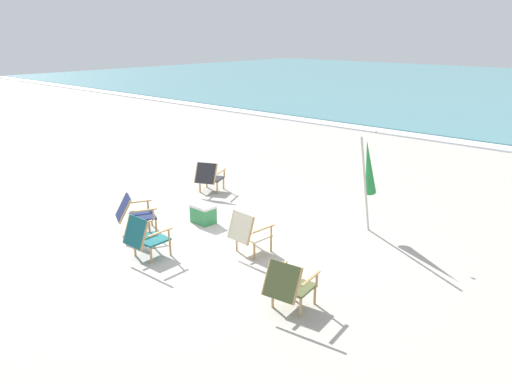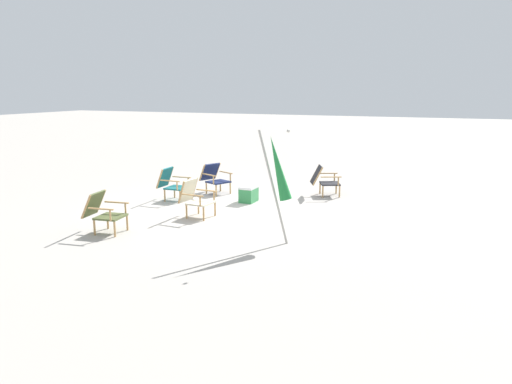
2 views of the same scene
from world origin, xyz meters
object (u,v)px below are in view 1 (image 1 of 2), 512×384
(beach_chair_mid_center, at_px, (145,236))
(umbrella_furled_green, at_px, (369,168))
(beach_chair_back_left, at_px, (248,232))
(beach_chair_front_left, at_px, (289,284))
(cooler_box, at_px, (203,214))
(beach_chair_back_right, at_px, (209,176))
(beach_chair_front_right, at_px, (134,212))

(beach_chair_mid_center, height_order, umbrella_furled_green, umbrella_furled_green)
(beach_chair_back_left, xyz_separation_m, beach_chair_front_left, (1.76, -1.04, -0.01))
(beach_chair_mid_center, bearing_deg, cooler_box, 105.86)
(beach_chair_back_right, bearing_deg, beach_chair_front_right, -74.23)
(cooler_box, bearing_deg, beach_chair_back_left, -16.06)
(beach_chair_back_left, bearing_deg, umbrella_furled_green, 65.24)
(beach_chair_mid_center, relative_size, beach_chair_back_right, 0.90)
(beach_chair_front_right, bearing_deg, umbrella_furled_green, 41.60)
(beach_chair_back_right, bearing_deg, umbrella_furled_green, 3.93)
(cooler_box, bearing_deg, beach_chair_front_right, -116.70)
(beach_chair_back_left, distance_m, umbrella_furled_green, 2.70)
(beach_chair_mid_center, distance_m, beach_chair_back_right, 3.91)
(umbrella_furled_green, bearing_deg, cooler_box, -147.48)
(beach_chair_mid_center, bearing_deg, beach_chair_back_left, 48.05)
(beach_chair_front_right, xyz_separation_m, cooler_box, (0.64, 1.28, -0.22))
(beach_chair_front_left, height_order, umbrella_furled_green, umbrella_furled_green)
(beach_chair_mid_center, distance_m, cooler_box, 1.96)
(beach_chair_back_left, distance_m, beach_chair_front_left, 2.04)
(beach_chair_mid_center, height_order, beach_chair_back_right, beach_chair_mid_center)
(beach_chair_front_left, xyz_separation_m, umbrella_furled_green, (-0.69, 3.35, 0.92))
(beach_chair_front_right, relative_size, umbrella_furled_green, 0.45)
(beach_chair_mid_center, height_order, beach_chair_back_left, beach_chair_back_left)
(beach_chair_front_right, height_order, cooler_box, beach_chair_front_right)
(beach_chair_back_left, bearing_deg, beach_chair_mid_center, -131.95)
(beach_chair_back_left, height_order, umbrella_furled_green, umbrella_furled_green)
(beach_chair_front_left, relative_size, cooler_box, 1.63)
(beach_chair_mid_center, relative_size, beach_chair_front_right, 0.87)
(umbrella_furled_green, bearing_deg, beach_chair_front_left, -78.32)
(beach_chair_front_left, distance_m, beach_chair_front_right, 4.17)
(beach_chair_front_left, height_order, beach_chair_front_right, beach_chair_front_left)
(umbrella_furled_green, xyz_separation_m, cooler_box, (-2.82, -1.80, -1.15))
(beach_chair_front_left, relative_size, beach_chair_front_right, 0.86)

